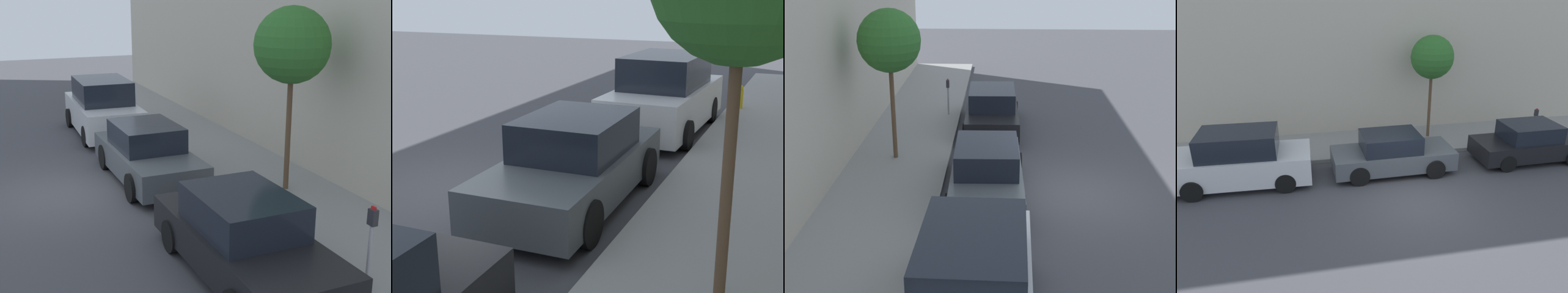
% 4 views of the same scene
% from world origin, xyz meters
% --- Properties ---
extents(ground_plane, '(60.00, 60.00, 0.00)m').
position_xyz_m(ground_plane, '(0.00, 0.00, 0.00)').
color(ground_plane, '#424247').
extents(sidewalk, '(3.01, 32.00, 0.15)m').
position_xyz_m(sidewalk, '(5.00, 0.00, 0.07)').
color(sidewalk, gray).
rests_on(sidewalk, ground_plane).
extents(parked_sedan_second, '(1.92, 4.53, 1.54)m').
position_xyz_m(parked_sedan_second, '(2.28, 0.26, 0.72)').
color(parked_sedan_second, '#4C5156').
rests_on(parked_sedan_second, ground_plane).
extents(parked_suv_third, '(2.09, 4.85, 1.98)m').
position_xyz_m(parked_suv_third, '(2.37, 5.67, 0.93)').
color(parked_suv_third, silver).
rests_on(parked_suv_third, ground_plane).
extents(fire_hydrant, '(0.20, 0.20, 0.69)m').
position_xyz_m(fire_hydrant, '(3.85, 8.63, 0.49)').
color(fire_hydrant, gold).
rests_on(fire_hydrant, sidewalk).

